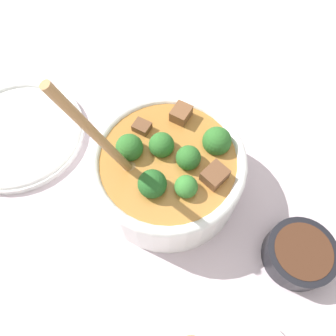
{
  "coord_description": "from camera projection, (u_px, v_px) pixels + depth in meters",
  "views": [
    {
      "loc": [
        -0.05,
        -0.22,
        0.51
      ],
      "look_at": [
        0.0,
        0.0,
        0.06
      ],
      "focal_mm": 35.0,
      "sensor_mm": 36.0,
      "label": 1
    }
  ],
  "objects": [
    {
      "name": "stew_bowl",
      "position": [
        168.0,
        169.0,
        0.51
      ],
      "size": [
        0.24,
        0.23,
        0.28
      ],
      "color": "white",
      "rests_on": "ground_plane"
    },
    {
      "name": "condiment_bowl",
      "position": [
        300.0,
        254.0,
        0.48
      ],
      "size": [
        0.1,
        0.1,
        0.04
      ],
      "color": "black",
      "rests_on": "ground_plane"
    },
    {
      "name": "ground_plane",
      "position": [
        168.0,
        185.0,
        0.56
      ],
      "size": [
        4.0,
        4.0,
        0.0
      ],
      "primitive_type": "plane",
      "color": "silver"
    },
    {
      "name": "empty_plate",
      "position": [
        18.0,
        133.0,
        0.6
      ],
      "size": [
        0.24,
        0.24,
        0.02
      ],
      "color": "white",
      "rests_on": "ground_plane"
    }
  ]
}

